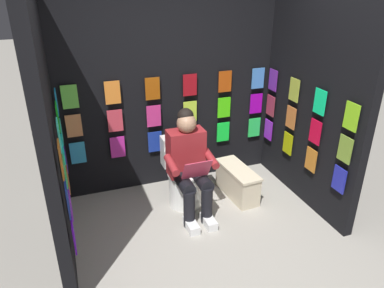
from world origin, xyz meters
TOP-DOWN VIEW (x-y plane):
  - ground_plane at (0.00, 0.00)m, footprint 30.00×30.00m
  - display_wall_back at (-0.00, -1.76)m, footprint 2.72×0.14m
  - display_wall_left at (-1.36, -0.86)m, footprint 0.14×1.71m
  - display_wall_right at (1.36, -0.86)m, footprint 0.14×1.71m
  - toilet at (0.03, -1.20)m, footprint 0.41×0.56m
  - person_reading at (0.03, -0.98)m, footprint 0.53×0.68m
  - comic_longbox_near at (-0.62, -1.09)m, footprint 0.31×0.69m

SIDE VIEW (x-z plane):
  - ground_plane at x=0.00m, z-range 0.00..0.00m
  - comic_longbox_near at x=-0.62m, z-range 0.00..0.37m
  - toilet at x=0.03m, z-range -0.06..0.71m
  - person_reading at x=0.03m, z-range 0.00..1.20m
  - display_wall_left at x=-1.36m, z-range 0.00..2.39m
  - display_wall_right at x=1.36m, z-range 0.00..2.39m
  - display_wall_back at x=0.00m, z-range 0.00..2.39m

